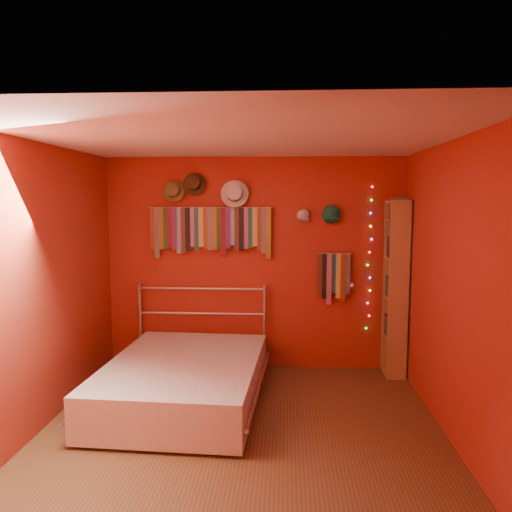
% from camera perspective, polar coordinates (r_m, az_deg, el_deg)
% --- Properties ---
extents(ground, '(3.50, 3.50, 0.00)m').
position_cam_1_polar(ground, '(4.58, -1.68, -19.50)').
color(ground, brown).
rests_on(ground, ground).
extents(back_wall, '(3.50, 0.02, 2.50)m').
position_cam_1_polar(back_wall, '(5.91, -0.20, -0.88)').
color(back_wall, maroon).
rests_on(back_wall, ground).
extents(right_wall, '(0.02, 3.50, 2.50)m').
position_cam_1_polar(right_wall, '(4.39, 21.71, -3.89)').
color(right_wall, maroon).
rests_on(right_wall, ground).
extents(left_wall, '(0.02, 3.50, 2.50)m').
position_cam_1_polar(left_wall, '(4.68, -23.64, -3.36)').
color(left_wall, maroon).
rests_on(left_wall, ground).
extents(ceiling, '(3.50, 3.50, 0.02)m').
position_cam_1_polar(ceiling, '(4.15, -1.80, 13.32)').
color(ceiling, white).
rests_on(ceiling, back_wall).
extents(tie_rack, '(1.45, 0.03, 0.60)m').
position_cam_1_polar(tie_rack, '(5.86, -5.30, 3.17)').
color(tie_rack, '#B7B7BC').
rests_on(tie_rack, back_wall).
extents(small_tie_rack, '(0.40, 0.03, 0.60)m').
position_cam_1_polar(small_tie_rack, '(5.88, 8.88, -2.15)').
color(small_tie_rack, '#B7B7BC').
rests_on(small_tie_rack, back_wall).
extents(fedora_olive, '(0.26, 0.14, 0.25)m').
position_cam_1_polar(fedora_olive, '(5.91, -9.45, 7.38)').
color(fedora_olive, brown).
rests_on(fedora_olive, back_wall).
extents(fedora_brown, '(0.27, 0.15, 0.27)m').
position_cam_1_polar(fedora_brown, '(5.86, -7.13, 8.21)').
color(fedora_brown, '#422E17').
rests_on(fedora_brown, back_wall).
extents(fedora_white, '(0.32, 0.18, 0.32)m').
position_cam_1_polar(fedora_white, '(5.78, -2.49, 7.22)').
color(fedora_white, white).
rests_on(fedora_white, back_wall).
extents(cap_white, '(0.16, 0.21, 0.16)m').
position_cam_1_polar(cap_white, '(5.80, 5.43, 4.61)').
color(cap_white, silver).
rests_on(cap_white, back_wall).
extents(cap_green, '(0.20, 0.25, 0.20)m').
position_cam_1_polar(cap_green, '(5.82, 8.59, 4.71)').
color(cap_green, '#176842').
rests_on(cap_green, back_wall).
extents(fairy_lights, '(0.06, 0.02, 1.68)m').
position_cam_1_polar(fairy_lights, '(5.93, 12.86, -0.30)').
color(fairy_lights, '#FF3333').
rests_on(fairy_lights, back_wall).
extents(reading_lamp, '(0.06, 0.27, 0.08)m').
position_cam_1_polar(reading_lamp, '(5.77, 10.89, -3.30)').
color(reading_lamp, '#B7B7BC').
rests_on(reading_lamp, back_wall).
extents(bookshelf, '(0.25, 0.34, 2.00)m').
position_cam_1_polar(bookshelf, '(5.86, 16.09, -3.50)').
color(bookshelf, '#AC7C4D').
rests_on(bookshelf, ground).
extents(bed, '(1.63, 2.13, 1.01)m').
position_cam_1_polar(bed, '(5.11, -8.20, -13.87)').
color(bed, '#B7B7BC').
rests_on(bed, ground).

